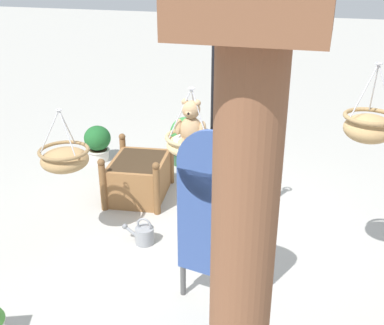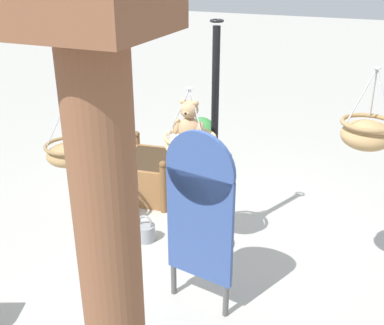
{
  "view_description": "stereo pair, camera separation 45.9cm",
  "coord_description": "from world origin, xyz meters",
  "px_view_note": "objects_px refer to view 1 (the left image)",
  "views": [
    {
      "loc": [
        -1.21,
        4.12,
        2.82
      ],
      "look_at": [
        -0.02,
        0.09,
        0.95
      ],
      "focal_mm": 44.36,
      "sensor_mm": 36.0,
      "label": 1
    },
    {
      "loc": [
        -1.64,
        3.97,
        2.82
      ],
      "look_at": [
        -0.02,
        0.09,
        0.95
      ],
      "focal_mm": 44.36,
      "sensor_mm": 36.0,
      "label": 2
    }
  ],
  "objects_px": {
    "hanging_basket_left_high": "(369,127)",
    "potted_plant_small_succulent": "(185,140)",
    "potted_plant_fern_front": "(98,142)",
    "teddy_bear": "(191,125)",
    "display_pole_central": "(213,184)",
    "hanging_basket_right_low": "(65,158)",
    "wooden_planter_box": "(139,176)",
    "hanging_basket_with_teddy": "(192,143)",
    "display_sign_board": "(212,208)",
    "watering_can": "(144,234)"
  },
  "relations": [
    {
      "from": "hanging_basket_left_high",
      "to": "potted_plant_small_succulent",
      "type": "distance_m",
      "value": 3.31
    },
    {
      "from": "potted_plant_fern_front",
      "to": "teddy_bear",
      "type": "bearing_deg",
      "value": 135.94
    },
    {
      "from": "display_pole_central",
      "to": "hanging_basket_right_low",
      "type": "relative_size",
      "value": 3.6
    },
    {
      "from": "wooden_planter_box",
      "to": "potted_plant_fern_front",
      "type": "distance_m",
      "value": 1.33
    },
    {
      "from": "hanging_basket_with_teddy",
      "to": "display_sign_board",
      "type": "xyz_separation_m",
      "value": [
        -0.37,
        0.68,
        -0.26
      ]
    },
    {
      "from": "hanging_basket_with_teddy",
      "to": "watering_can",
      "type": "height_order",
      "value": "hanging_basket_with_teddy"
    },
    {
      "from": "watering_can",
      "to": "hanging_basket_right_low",
      "type": "bearing_deg",
      "value": 11.34
    },
    {
      "from": "display_pole_central",
      "to": "display_sign_board",
      "type": "distance_m",
      "value": 0.99
    },
    {
      "from": "teddy_bear",
      "to": "potted_plant_small_succulent",
      "type": "xyz_separation_m",
      "value": [
        0.73,
        -2.18,
        -1.04
      ]
    },
    {
      "from": "hanging_basket_with_teddy",
      "to": "hanging_basket_left_high",
      "type": "height_order",
      "value": "hanging_basket_left_high"
    },
    {
      "from": "display_sign_board",
      "to": "hanging_basket_left_high",
      "type": "bearing_deg",
      "value": -148.41
    },
    {
      "from": "hanging_basket_with_teddy",
      "to": "wooden_planter_box",
      "type": "bearing_deg",
      "value": -46.28
    },
    {
      "from": "display_pole_central",
      "to": "hanging_basket_right_low",
      "type": "xyz_separation_m",
      "value": [
        1.43,
        0.36,
        0.25
      ]
    },
    {
      "from": "hanging_basket_right_low",
      "to": "potted_plant_fern_front",
      "type": "height_order",
      "value": "hanging_basket_right_low"
    },
    {
      "from": "potted_plant_fern_front",
      "to": "watering_can",
      "type": "bearing_deg",
      "value": 127.92
    },
    {
      "from": "potted_plant_small_succulent",
      "to": "hanging_basket_with_teddy",
      "type": "bearing_deg",
      "value": 108.76
    },
    {
      "from": "teddy_bear",
      "to": "display_sign_board",
      "type": "relative_size",
      "value": 0.26
    },
    {
      "from": "display_pole_central",
      "to": "watering_can",
      "type": "xyz_separation_m",
      "value": [
        0.69,
        0.21,
        -0.59
      ]
    },
    {
      "from": "potted_plant_fern_front",
      "to": "potted_plant_small_succulent",
      "type": "height_order",
      "value": "potted_plant_small_succulent"
    },
    {
      "from": "teddy_bear",
      "to": "potted_plant_fern_front",
      "type": "relative_size",
      "value": 0.81
    },
    {
      "from": "potted_plant_small_succulent",
      "to": "teddy_bear",
      "type": "bearing_deg",
      "value": 108.58
    },
    {
      "from": "hanging_basket_left_high",
      "to": "potted_plant_small_succulent",
      "type": "xyz_separation_m",
      "value": [
        2.24,
        -2.14,
        -1.16
      ]
    },
    {
      "from": "hanging_basket_right_low",
      "to": "potted_plant_fern_front",
      "type": "distance_m",
      "value": 2.24
    },
    {
      "from": "teddy_bear",
      "to": "wooden_planter_box",
      "type": "height_order",
      "value": "teddy_bear"
    },
    {
      "from": "wooden_planter_box",
      "to": "display_sign_board",
      "type": "distance_m",
      "value": 2.29
    },
    {
      "from": "hanging_basket_with_teddy",
      "to": "potted_plant_fern_front",
      "type": "xyz_separation_m",
      "value": [
        1.99,
        -1.91,
        -0.93
      ]
    },
    {
      "from": "hanging_basket_left_high",
      "to": "display_sign_board",
      "type": "relative_size",
      "value": 0.41
    },
    {
      "from": "hanging_basket_with_teddy",
      "to": "wooden_planter_box",
      "type": "height_order",
      "value": "hanging_basket_with_teddy"
    },
    {
      "from": "display_pole_central",
      "to": "potted_plant_fern_front",
      "type": "distance_m",
      "value": 2.74
    },
    {
      "from": "display_pole_central",
      "to": "hanging_basket_right_low",
      "type": "height_order",
      "value": "display_pole_central"
    },
    {
      "from": "hanging_basket_left_high",
      "to": "wooden_planter_box",
      "type": "xyz_separation_m",
      "value": [
        2.49,
        -1.01,
        -1.25
      ]
    },
    {
      "from": "display_pole_central",
      "to": "potted_plant_fern_front",
      "type": "bearing_deg",
      "value": -37.71
    },
    {
      "from": "display_pole_central",
      "to": "watering_can",
      "type": "bearing_deg",
      "value": 16.95
    },
    {
      "from": "display_pole_central",
      "to": "display_sign_board",
      "type": "height_order",
      "value": "display_pole_central"
    },
    {
      "from": "display_sign_board",
      "to": "display_pole_central",
      "type": "bearing_deg",
      "value": -76.76
    },
    {
      "from": "hanging_basket_with_teddy",
      "to": "hanging_basket_left_high",
      "type": "distance_m",
      "value": 1.54
    },
    {
      "from": "potted_plant_small_succulent",
      "to": "display_sign_board",
      "type": "relative_size",
      "value": 0.43
    },
    {
      "from": "potted_plant_fern_front",
      "to": "hanging_basket_left_high",
      "type": "bearing_deg",
      "value": 151.72
    },
    {
      "from": "wooden_planter_box",
      "to": "potted_plant_small_succulent",
      "type": "distance_m",
      "value": 1.16
    },
    {
      "from": "hanging_basket_with_teddy",
      "to": "wooden_planter_box",
      "type": "xyz_separation_m",
      "value": [
        0.99,
        -1.03,
        -0.94
      ]
    },
    {
      "from": "teddy_bear",
      "to": "potted_plant_fern_front",
      "type": "distance_m",
      "value": 2.99
    },
    {
      "from": "hanging_basket_left_high",
      "to": "watering_can",
      "type": "bearing_deg",
      "value": -0.45
    },
    {
      "from": "teddy_bear",
      "to": "watering_can",
      "type": "xyz_separation_m",
      "value": [
        0.54,
        -0.06,
        -1.29
      ]
    },
    {
      "from": "display_pole_central",
      "to": "potted_plant_small_succulent",
      "type": "xyz_separation_m",
      "value": [
        0.88,
        -1.91,
        -0.34
      ]
    },
    {
      "from": "hanging_basket_with_teddy",
      "to": "watering_can",
      "type": "xyz_separation_m",
      "value": [
        0.54,
        -0.04,
        -1.1
      ]
    },
    {
      "from": "hanging_basket_right_low",
      "to": "watering_can",
      "type": "distance_m",
      "value": 1.14
    },
    {
      "from": "hanging_basket_right_low",
      "to": "watering_can",
      "type": "xyz_separation_m",
      "value": [
        -0.74,
        -0.15,
        -0.84
      ]
    },
    {
      "from": "watering_can",
      "to": "display_sign_board",
      "type": "bearing_deg",
      "value": 141.69
    },
    {
      "from": "display_pole_central",
      "to": "hanging_basket_left_high",
      "type": "distance_m",
      "value": 1.6
    },
    {
      "from": "teddy_bear",
      "to": "hanging_basket_left_high",
      "type": "bearing_deg",
      "value": -178.27
    }
  ]
}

